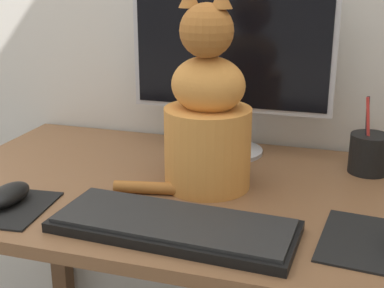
{
  "coord_description": "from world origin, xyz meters",
  "views": [
    {
      "loc": [
        0.28,
        -1.01,
        1.19
      ],
      "look_at": [
        -0.0,
        -0.1,
        0.87
      ],
      "focal_mm": 50.0,
      "sensor_mm": 36.0,
      "label": 1
    }
  ],
  "objects_px": {
    "monitor": "(231,58)",
    "pen_cup": "(369,153)",
    "cat": "(206,117)",
    "keyboard": "(175,225)",
    "computer_mouse_left": "(8,195)"
  },
  "relations": [
    {
      "from": "keyboard",
      "to": "cat",
      "type": "distance_m",
      "value": 0.26
    },
    {
      "from": "pen_cup",
      "to": "computer_mouse_left",
      "type": "bearing_deg",
      "value": -149.7
    },
    {
      "from": "monitor",
      "to": "keyboard",
      "type": "relative_size",
      "value": 1.11
    },
    {
      "from": "computer_mouse_left",
      "to": "cat",
      "type": "height_order",
      "value": "cat"
    },
    {
      "from": "monitor",
      "to": "computer_mouse_left",
      "type": "xyz_separation_m",
      "value": [
        -0.34,
        -0.43,
        -0.22
      ]
    },
    {
      "from": "keyboard",
      "to": "computer_mouse_left",
      "type": "bearing_deg",
      "value": -178.38
    },
    {
      "from": "monitor",
      "to": "keyboard",
      "type": "distance_m",
      "value": 0.5
    },
    {
      "from": "pen_cup",
      "to": "cat",
      "type": "bearing_deg",
      "value": -150.81
    },
    {
      "from": "pen_cup",
      "to": "monitor",
      "type": "bearing_deg",
      "value": 173.63
    },
    {
      "from": "computer_mouse_left",
      "to": "pen_cup",
      "type": "relative_size",
      "value": 0.64
    },
    {
      "from": "monitor",
      "to": "cat",
      "type": "relative_size",
      "value": 1.19
    },
    {
      "from": "monitor",
      "to": "pen_cup",
      "type": "xyz_separation_m",
      "value": [
        0.33,
        -0.04,
        -0.19
      ]
    },
    {
      "from": "cat",
      "to": "pen_cup",
      "type": "xyz_separation_m",
      "value": [
        0.33,
        0.19,
        -0.11
      ]
    },
    {
      "from": "monitor",
      "to": "computer_mouse_left",
      "type": "relative_size",
      "value": 4.34
    },
    {
      "from": "cat",
      "to": "computer_mouse_left",
      "type": "bearing_deg",
      "value": -139.51
    }
  ]
}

